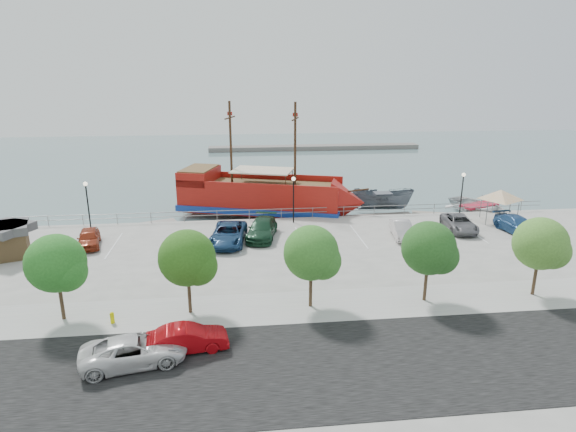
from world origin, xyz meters
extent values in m
plane|color=slate|center=(0.00, 0.00, -1.00)|extent=(160.00, 160.00, 0.00)
cube|color=black|center=(0.00, -16.00, 0.01)|extent=(100.00, 8.00, 0.04)
cube|color=#999998|center=(0.00, -10.00, 0.01)|extent=(100.00, 4.00, 0.05)
cylinder|color=gray|center=(0.00, 7.80, 0.95)|extent=(50.00, 0.06, 0.06)
cylinder|color=gray|center=(0.00, 7.80, 0.55)|extent=(50.00, 0.06, 0.06)
cube|color=slate|center=(10.00, 55.00, -0.60)|extent=(40.00, 3.00, 0.80)
cube|color=#9D160F|center=(-2.65, 12.36, 0.93)|extent=(17.01, 9.79, 2.64)
cube|color=navy|center=(-2.65, 12.36, 0.07)|extent=(17.39, 10.17, 0.61)
cone|color=#9D160F|center=(5.85, 9.64, 0.93)|extent=(4.58, 5.63, 4.87)
cube|color=#9D160F|center=(-8.93, 14.38, 2.96)|extent=(4.45, 5.76, 1.42)
cube|color=brown|center=(-8.93, 14.38, 3.72)|extent=(4.13, 5.31, 0.12)
cube|color=brown|center=(-2.16, 12.21, 2.30)|extent=(13.92, 8.28, 0.15)
cube|color=#9D160F|center=(-1.90, 14.68, 2.60)|extent=(15.52, 5.15, 0.71)
cube|color=#9D160F|center=(-3.39, 10.05, 2.60)|extent=(15.52, 5.15, 0.71)
cylinder|color=#382111|center=(0.73, 11.28, 6.41)|extent=(0.31, 0.31, 8.32)
cylinder|color=#382111|center=(-5.54, 13.29, 6.41)|extent=(0.31, 0.31, 8.32)
cylinder|color=#382111|center=(0.73, 11.28, 8.94)|extent=(1.06, 2.94, 0.14)
cylinder|color=#382111|center=(-5.54, 13.29, 8.94)|extent=(1.06, 2.94, 0.14)
cube|color=beige|center=(-2.45, 12.30, 3.77)|extent=(6.78, 5.47, 0.12)
cylinder|color=#382111|center=(6.53, 9.42, 2.14)|extent=(2.45, 0.93, 0.60)
imported|color=#515963|center=(10.02, 11.74, 0.22)|extent=(6.75, 4.18, 2.45)
imported|color=silver|center=(19.75, 9.89, -0.29)|extent=(6.99, 8.17, 1.43)
cube|color=gray|center=(-14.15, 9.20, -0.81)|extent=(6.74, 4.19, 0.37)
cube|color=slate|center=(8.72, 9.20, -0.78)|extent=(7.95, 2.93, 0.44)
cube|color=gray|center=(15.89, 9.20, -0.81)|extent=(6.86, 4.08, 0.38)
cube|color=#503B23|center=(-22.24, 0.41, 0.99)|extent=(3.43, 3.43, 1.98)
cube|color=#454447|center=(-22.24, 0.41, 2.21)|extent=(3.89, 3.89, 0.63)
cylinder|color=slate|center=(17.91, 6.23, 1.10)|extent=(0.09, 0.09, 2.20)
cylinder|color=slate|center=(20.40, 5.49, 1.10)|extent=(0.09, 0.09, 2.20)
cylinder|color=slate|center=(17.17, 3.74, 1.10)|extent=(0.09, 0.09, 2.20)
cylinder|color=slate|center=(19.66, 3.00, 1.10)|extent=(0.09, 0.09, 2.20)
pyramid|color=silver|center=(18.79, 4.62, 3.05)|extent=(5.22, 5.22, 0.90)
imported|color=silver|center=(-10.20, -14.81, 0.68)|extent=(5.28, 3.19, 1.37)
imported|color=#9D080D|center=(-7.79, -13.95, 0.66)|extent=(4.15, 1.93, 1.32)
cylinder|color=#DAD300|center=(-12.17, -10.80, 0.28)|extent=(0.23, 0.23, 0.56)
sphere|color=#DAD300|center=(-12.17, -10.80, 0.58)|extent=(0.24, 0.24, 0.24)
cylinder|color=black|center=(-18.00, 6.50, 2.00)|extent=(0.12, 0.12, 4.00)
sphere|color=#FFF2CC|center=(-18.00, 6.50, 4.10)|extent=(0.36, 0.36, 0.36)
cylinder|color=black|center=(0.00, 6.50, 2.00)|extent=(0.12, 0.12, 4.00)
sphere|color=#FFF2CC|center=(0.00, 6.50, 4.10)|extent=(0.36, 0.36, 0.36)
cylinder|color=black|center=(16.00, 6.50, 2.00)|extent=(0.12, 0.12, 4.00)
sphere|color=#FFF2CC|center=(16.00, 6.50, 4.10)|extent=(0.36, 0.36, 0.36)
cylinder|color=#473321|center=(-15.00, -10.00, 1.10)|extent=(0.20, 0.20, 2.20)
sphere|color=#22601E|center=(-15.00, -10.00, 3.40)|extent=(3.20, 3.20, 3.20)
sphere|color=#22601E|center=(-14.40, -10.30, 3.00)|extent=(2.20, 2.20, 2.20)
cylinder|color=#473321|center=(-8.00, -10.00, 1.10)|extent=(0.20, 0.20, 2.20)
sphere|color=#265315|center=(-8.00, -10.00, 3.40)|extent=(3.20, 3.20, 3.20)
sphere|color=#265315|center=(-7.40, -10.30, 3.00)|extent=(2.20, 2.20, 2.20)
cylinder|color=#473321|center=(-1.00, -10.00, 1.10)|extent=(0.20, 0.20, 2.20)
sphere|color=#2D6321|center=(-1.00, -10.00, 3.40)|extent=(3.20, 3.20, 3.20)
sphere|color=#2D6321|center=(-0.40, -10.30, 3.00)|extent=(2.20, 2.20, 2.20)
cylinder|color=#473321|center=(6.00, -10.00, 1.10)|extent=(0.20, 0.20, 2.20)
sphere|color=#204C1B|center=(6.00, -10.00, 3.40)|extent=(3.20, 3.20, 3.20)
sphere|color=#204C1B|center=(6.60, -10.30, 3.00)|extent=(2.20, 2.20, 2.20)
cylinder|color=#473321|center=(13.00, -10.00, 1.10)|extent=(0.20, 0.20, 2.20)
sphere|color=#447429|center=(13.00, -10.00, 3.40)|extent=(3.20, 3.20, 3.20)
sphere|color=#447429|center=(13.60, -10.30, 3.00)|extent=(2.20, 2.20, 2.20)
imported|color=maroon|center=(-16.91, 2.08, 0.69)|extent=(2.41, 4.27, 1.37)
imported|color=navy|center=(-5.89, 1.58, 0.79)|extent=(3.35, 5.96, 1.57)
imported|color=#173B25|center=(-3.10, 2.64, 0.77)|extent=(3.21, 5.65, 1.54)
imported|color=silver|center=(8.52, 1.44, 0.68)|extent=(1.97, 4.26, 1.35)
imported|color=slate|center=(14.11, 2.61, 0.67)|extent=(2.77, 5.06, 1.34)
imported|color=#275189|center=(18.76, 1.40, 0.71)|extent=(2.51, 5.08, 1.42)
camera|label=1|loc=(-5.16, -35.42, 13.37)|focal=30.00mm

